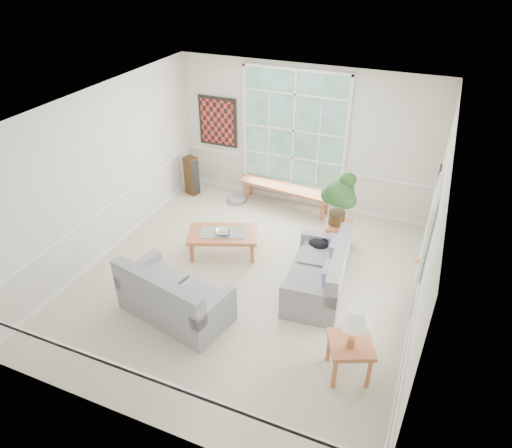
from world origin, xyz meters
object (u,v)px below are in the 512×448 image
at_px(loveseat_right, 317,269).
at_px(end_table, 338,235).
at_px(side_table, 349,358).
at_px(loveseat_front, 175,290).
at_px(coffee_table, 223,243).

xyz_separation_m(loveseat_right, end_table, (0.01, 1.42, -0.21)).
bearing_deg(loveseat_right, end_table, 83.92).
height_order(loveseat_right, side_table, loveseat_right).
relative_size(loveseat_front, end_table, 3.50).
height_order(coffee_table, side_table, side_table).
bearing_deg(loveseat_front, loveseat_right, 48.30).
relative_size(loveseat_right, end_table, 3.42).
bearing_deg(loveseat_right, loveseat_front, -149.50).
height_order(end_table, side_table, side_table).
bearing_deg(coffee_table, loveseat_front, -110.59).
bearing_deg(loveseat_front, side_table, 9.65).
relative_size(loveseat_front, coffee_table, 1.36).
relative_size(coffee_table, end_table, 2.58).
xyz_separation_m(coffee_table, side_table, (2.76, -1.84, 0.05)).
distance_m(end_table, side_table, 3.03).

